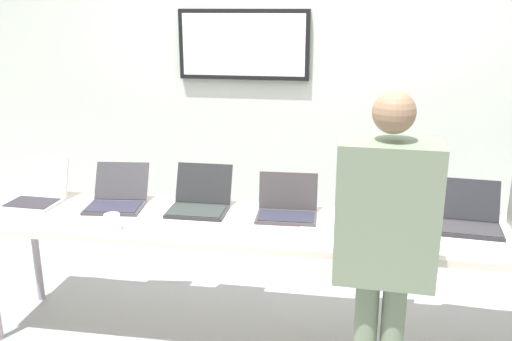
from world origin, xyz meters
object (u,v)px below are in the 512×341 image
(laptop_station_2, at_px, (200,200))
(coffee_mug, at_px, (112,222))
(laptop_station_0, at_px, (38,193))
(person, at_px, (385,236))
(laptop_station_1, at_px, (117,197))
(laptop_station_5, at_px, (469,218))
(laptop_station_3, at_px, (287,207))
(workbench, at_px, (277,231))
(laptop_station_4, at_px, (376,211))

(laptop_station_2, relative_size, coffee_mug, 3.73)
(laptop_station_0, height_order, person, person)
(coffee_mug, bearing_deg, laptop_station_2, 45.85)
(laptop_station_1, bearing_deg, laptop_station_0, -177.96)
(laptop_station_1, distance_m, laptop_station_5, 2.11)
(person, bearing_deg, laptop_station_2, 143.73)
(person, bearing_deg, laptop_station_3, 124.63)
(workbench, xyz_separation_m, laptop_station_2, (-0.50, 0.16, 0.10))
(laptop_station_3, xyz_separation_m, laptop_station_4, (0.52, 0.02, -0.00))
(laptop_station_4, xyz_separation_m, laptop_station_5, (0.52, -0.03, 0.00))
(laptop_station_3, bearing_deg, laptop_station_4, 2.04)
(workbench, height_order, laptop_station_3, laptop_station_3)
(laptop_station_1, xyz_separation_m, laptop_station_3, (1.07, -0.01, 0.00))
(laptop_station_1, xyz_separation_m, person, (1.59, -0.77, 0.17))
(laptop_station_3, height_order, coffee_mug, laptop_station_3)
(laptop_station_5, relative_size, coffee_mug, 3.91)
(laptop_station_3, bearing_deg, laptop_station_0, -179.71)
(laptop_station_2, distance_m, person, 1.33)
(person, relative_size, coffee_mug, 17.17)
(laptop_station_1, distance_m, laptop_station_3, 1.07)
(laptop_station_4, bearing_deg, laptop_station_3, -177.96)
(coffee_mug, bearing_deg, laptop_station_0, 150.45)
(laptop_station_3, xyz_separation_m, coffee_mug, (-0.94, -0.38, -0.01))
(workbench, distance_m, laptop_station_5, 1.09)
(laptop_station_5, bearing_deg, laptop_station_4, 177.10)
(laptop_station_3, distance_m, person, 0.93)
(laptop_station_5, bearing_deg, laptop_station_3, 179.58)
(laptop_station_4, distance_m, coffee_mug, 1.52)
(workbench, height_order, laptop_station_1, laptop_station_1)
(workbench, height_order, laptop_station_5, laptop_station_5)
(laptop_station_0, xyz_separation_m, laptop_station_2, (1.06, 0.03, -0.00))
(laptop_station_2, xyz_separation_m, laptop_station_5, (1.58, -0.03, -0.00))
(coffee_mug, bearing_deg, laptop_station_1, 108.65)
(laptop_station_1, bearing_deg, person, -25.64)
(laptop_station_3, xyz_separation_m, person, (0.52, -0.75, 0.17))
(laptop_station_0, distance_m, coffee_mug, 0.76)
(laptop_station_2, bearing_deg, workbench, -17.68)
(laptop_station_3, bearing_deg, person, -55.37)
(laptop_station_5, bearing_deg, workbench, -173.34)
(laptop_station_4, bearing_deg, laptop_station_1, -179.72)
(laptop_station_2, xyz_separation_m, person, (1.06, -0.78, 0.16))
(laptop_station_3, distance_m, coffee_mug, 1.02)
(workbench, height_order, coffee_mug, coffee_mug)
(workbench, bearing_deg, laptop_station_3, 72.62)
(laptop_station_2, relative_size, person, 0.22)
(laptop_station_3, height_order, person, person)
(laptop_station_5, bearing_deg, laptop_station_2, 178.78)
(laptop_station_0, distance_m, laptop_station_5, 2.64)
(person, height_order, coffee_mug, person)
(laptop_station_4, bearing_deg, laptop_station_0, -179.28)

